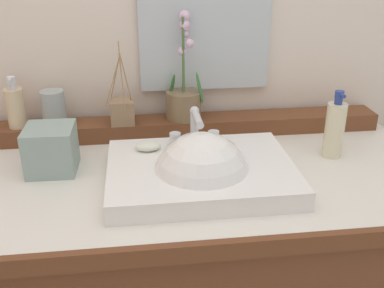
# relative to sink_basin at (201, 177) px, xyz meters

# --- Properties ---
(back_ledge) EXTENTS (1.33, 0.10, 0.05)m
(back_ledge) POSITION_rel_sink_basin_xyz_m (-0.03, 0.34, 0.01)
(back_ledge) COLOR brown
(back_ledge) RESTS_ON vanity_cabinet
(sink_basin) EXTENTS (0.48, 0.36, 0.28)m
(sink_basin) POSITION_rel_sink_basin_xyz_m (0.00, 0.00, 0.00)
(sink_basin) COLOR white
(sink_basin) RESTS_ON vanity_cabinet
(soap_bar) EXTENTS (0.07, 0.04, 0.02)m
(soap_bar) POSITION_rel_sink_basin_xyz_m (-0.13, 0.11, 0.05)
(soap_bar) COLOR silver
(soap_bar) RESTS_ON sink_basin
(potted_plant) EXTENTS (0.12, 0.11, 0.34)m
(potted_plant) POSITION_rel_sink_basin_xyz_m (-0.01, 0.34, 0.11)
(potted_plant) COLOR brown
(potted_plant) RESTS_ON back_ledge
(soap_dispenser) EXTENTS (0.06, 0.06, 0.16)m
(soap_dispenser) POSITION_rel_sink_basin_xyz_m (-0.52, 0.33, 0.10)
(soap_dispenser) COLOR beige
(soap_dispenser) RESTS_ON back_ledge
(tumbler_cup) EXTENTS (0.07, 0.07, 0.11)m
(tumbler_cup) POSITION_rel_sink_basin_xyz_m (-0.41, 0.33, 0.09)
(tumbler_cup) COLOR #9AA29F
(tumbler_cup) RESTS_ON back_ledge
(reed_diffuser) EXTENTS (0.09, 0.09, 0.26)m
(reed_diffuser) POSITION_rel_sink_basin_xyz_m (-0.20, 0.32, 0.08)
(reed_diffuser) COLOR #8D6E4F
(reed_diffuser) RESTS_ON back_ledge
(lotion_bottle) EXTENTS (0.06, 0.06, 0.20)m
(lotion_bottle) POSITION_rel_sink_basin_xyz_m (0.41, 0.12, 0.07)
(lotion_bottle) COLOR beige
(lotion_bottle) RESTS_ON vanity_cabinet
(tissue_box) EXTENTS (0.13, 0.13, 0.13)m
(tissue_box) POSITION_rel_sink_basin_xyz_m (-0.40, 0.13, 0.04)
(tissue_box) COLOR #89A198
(tissue_box) RESTS_ON vanity_cabinet
(mirror) EXTENTS (0.42, 0.02, 0.54)m
(mirror) POSITION_rel_sink_basin_xyz_m (0.07, 0.40, 0.38)
(mirror) COLOR silver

